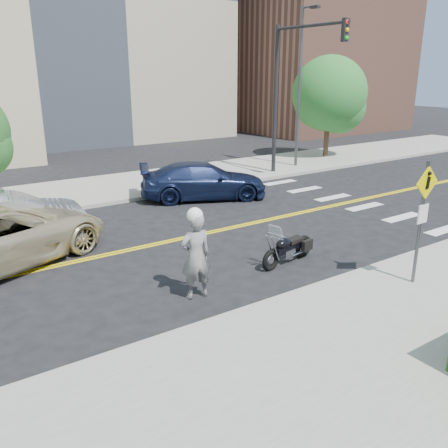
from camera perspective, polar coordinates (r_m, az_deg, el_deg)
The scene contains 13 objects.
ground_plane at distance 14.61m, azimuth -9.36°, elevation -2.67°, with size 120.00×120.00×0.00m, color black.
sidewalk_near at distance 9.03m, azimuth 12.22°, elevation -16.26°, with size 60.00×5.00×0.15m, color #9E9B91.
sidewalk_far at distance 21.36m, azimuth -17.98°, elevation 3.52°, with size 60.00×5.00×0.15m, color #9E9B91.
building_mid at distance 41.12m, azimuth -16.01°, elevation 24.22°, with size 18.00×14.00×20.00m, color #A39984.
building_right at distance 45.34m, azimuth 10.65°, elevation 18.86°, with size 14.00×12.00×12.00m, color #8C5947.
lamp_post at distance 25.91m, azimuth 9.02°, elevation 15.70°, with size 0.16×0.16×8.00m, color #4C4C51.
traffic_light at distance 23.50m, azimuth 7.81°, elevation 16.81°, with size 0.28×4.50×7.00m.
pedestrian_sign at distance 12.01m, azimuth 22.77°, elevation 1.42°, with size 0.78×0.08×3.00m.
motorcyclist at distance 10.89m, azimuth -3.44°, elevation -3.60°, with size 0.79×0.56×2.20m.
motorcycle at distance 13.15m, azimuth 7.76°, elevation -2.14°, with size 2.00×0.61×1.22m, color black, non-canonical shape.
parked_car_silver at distance 16.27m, azimuth -24.09°, elevation 0.82°, with size 1.54×4.42×1.46m, color #ADAFB6.
parked_car_blue at distance 19.69m, azimuth -2.48°, elevation 5.24°, with size 2.11×5.18×1.50m, color #162044.
tree_far_b at distance 29.16m, azimuth 12.56°, elevation 15.06°, with size 4.32×4.32×5.98m.
Camera 1 is at (-5.60, -12.49, 5.10)m, focal length 38.00 mm.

